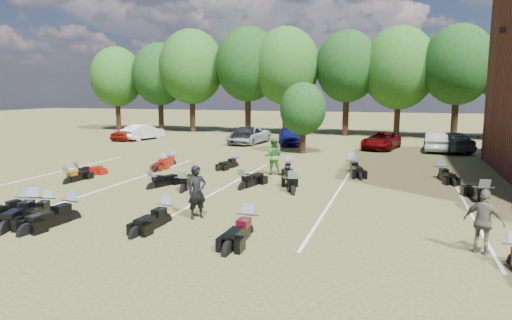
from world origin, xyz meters
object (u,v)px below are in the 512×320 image
at_px(car_0, 129,132).
at_px(car_4, 290,136).
at_px(motorcycle_3, 72,220).
at_px(motorcycle_14, 164,167).
at_px(person_black, 197,192).
at_px(motorcycle_7, 79,178).
at_px(person_grey, 484,222).
at_px(motorcycle_0, 48,214).
at_px(person_green, 273,156).

xyz_separation_m(car_0, car_4, (14.50, 0.52, 0.03)).
relative_size(motorcycle_3, motorcycle_14, 1.21).
bearing_deg(person_black, motorcycle_7, 102.58).
bearing_deg(motorcycle_14, person_grey, -44.88).
height_order(car_0, car_4, car_4).
xyz_separation_m(person_grey, motorcycle_14, (-15.00, 9.81, -0.88)).
distance_m(motorcycle_0, motorcycle_7, 6.86).
distance_m(motorcycle_0, motorcycle_14, 10.13).
height_order(person_grey, motorcycle_14, person_grey).
height_order(motorcycle_0, motorcycle_14, motorcycle_0).
bearing_deg(motorcycle_0, person_black, -4.29).
relative_size(person_grey, motorcycle_3, 0.73).
relative_size(car_4, person_black, 2.36).
bearing_deg(motorcycle_7, motorcycle_3, 143.03).
xyz_separation_m(person_black, motorcycle_3, (-3.95, -1.52, -0.91)).
xyz_separation_m(car_0, person_green, (16.72, -12.51, 0.26)).
height_order(person_grey, motorcycle_0, person_grey).
bearing_deg(person_grey, person_black, 19.71).
height_order(motorcycle_7, motorcycle_14, motorcycle_7).
relative_size(person_black, person_green, 0.95).
bearing_deg(person_black, car_0, 79.16).
xyz_separation_m(car_4, motorcycle_3, (-2.02, -23.26, -0.74)).
xyz_separation_m(car_0, motorcycle_7, (7.71, -16.41, -0.70)).
height_order(person_green, person_grey, person_green).
bearing_deg(motorcycle_7, person_grey, 178.00).
height_order(person_black, motorcycle_14, person_black).
bearing_deg(motorcycle_0, motorcycle_3, -32.76).
bearing_deg(motorcycle_7, motorcycle_0, 136.14).
relative_size(person_green, motorcycle_3, 0.80).
distance_m(car_0, motorcycle_7, 18.15).
height_order(motorcycle_0, motorcycle_7, motorcycle_0).
xyz_separation_m(person_green, person_grey, (8.45, -9.57, -0.08)).
relative_size(motorcycle_0, motorcycle_3, 0.86).
height_order(person_grey, motorcycle_3, person_grey).
distance_m(car_4, person_green, 13.21).
height_order(person_black, person_grey, person_black).
bearing_deg(car_0, motorcycle_3, -62.00).
relative_size(car_4, motorcycle_3, 1.79).
bearing_deg(car_4, motorcycle_0, -115.92).
relative_size(person_green, motorcycle_14, 0.96).
height_order(car_4, person_black, person_black).
distance_m(person_black, motorcycle_14, 10.97).
bearing_deg(motorcycle_3, car_0, 126.26).
bearing_deg(car_0, person_black, -53.00).
height_order(car_0, person_green, person_green).
bearing_deg(motorcycle_3, car_4, 92.53).
height_order(car_4, person_green, person_green).
bearing_deg(motorcycle_0, car_4, 65.32).
xyz_separation_m(person_black, person_green, (0.28, 8.71, 0.05)).
xyz_separation_m(motorcycle_7, motorcycle_14, (2.46, 4.15, 0.00)).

